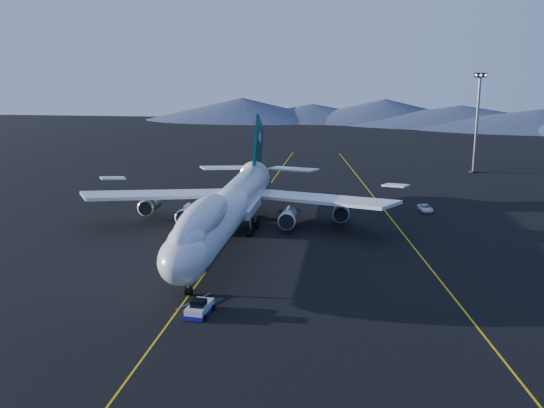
# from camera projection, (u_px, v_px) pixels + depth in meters

# --- Properties ---
(ground) EXTENTS (500.00, 500.00, 0.00)m
(ground) POSITION_uv_depth(u_px,v_px,m) (230.00, 239.00, 105.61)
(ground) COLOR black
(ground) RESTS_ON ground
(taxiway_line_main) EXTENTS (0.25, 220.00, 0.01)m
(taxiway_line_main) POSITION_uv_depth(u_px,v_px,m) (230.00, 239.00, 105.61)
(taxiway_line_main) COLOR #DFB10D
(taxiway_line_main) RESTS_ON ground
(taxiway_line_side) EXTENTS (28.08, 198.09, 0.01)m
(taxiway_line_side) POSITION_uv_depth(u_px,v_px,m) (400.00, 230.00, 111.31)
(taxiway_line_side) COLOR #DFB10D
(taxiway_line_side) RESTS_ON ground
(boeing_747) EXTENTS (59.62, 72.43, 19.37)m
(boeing_747) POSITION_uv_depth(u_px,v_px,m) (229.00, 207.00, 104.34)
(boeing_747) COLOR silver
(boeing_747) RESTS_ON ground
(pushback_tug) EXTENTS (3.13, 5.00, 2.08)m
(pushback_tug) POSITION_uv_depth(u_px,v_px,m) (200.00, 309.00, 73.70)
(pushback_tug) COLOR silver
(pushback_tug) RESTS_ON ground
(service_van) EXTENTS (3.09, 5.46, 1.44)m
(service_van) POSITION_uv_depth(u_px,v_px,m) (425.00, 208.00, 125.66)
(service_van) COLOR white
(service_van) RESTS_ON ground
(floodlight_mast) EXTENTS (3.42, 2.56, 27.68)m
(floodlight_mast) POSITION_uv_depth(u_px,v_px,m) (477.00, 123.00, 168.67)
(floodlight_mast) COLOR black
(floodlight_mast) RESTS_ON ground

